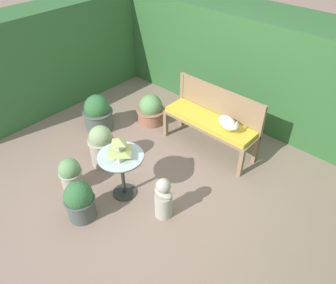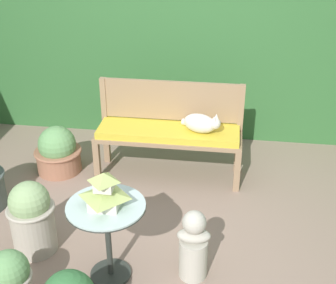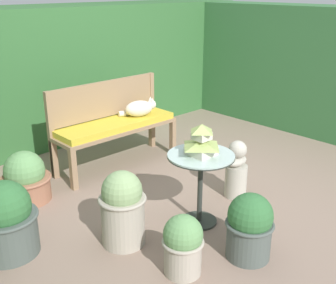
{
  "view_description": "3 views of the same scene",
  "coord_description": "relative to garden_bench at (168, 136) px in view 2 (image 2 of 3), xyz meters",
  "views": [
    {
      "loc": [
        2.26,
        -2.33,
        3.2
      ],
      "look_at": [
        0.02,
        0.13,
        0.58
      ],
      "focal_mm": 35.0,
      "sensor_mm": 36.0,
      "label": 1
    },
    {
      "loc": [
        0.64,
        -3.11,
        2.56
      ],
      "look_at": [
        0.12,
        0.53,
        0.62
      ],
      "focal_mm": 50.0,
      "sensor_mm": 36.0,
      "label": 2
    },
    {
      "loc": [
        -2.59,
        -2.67,
        1.97
      ],
      "look_at": [
        0.07,
        0.14,
        0.51
      ],
      "focal_mm": 45.0,
      "sensor_mm": 36.0,
      "label": 3
    }
  ],
  "objects": [
    {
      "name": "ground",
      "position": [
        -0.06,
        -0.99,
        -0.45
      ],
      "size": [
        30.0,
        30.0,
        0.0
      ],
      "primitive_type": "plane",
      "color": "gray"
    },
    {
      "name": "foliage_hedge_back",
      "position": [
        -0.06,
        1.44,
        0.4
      ],
      "size": [
        6.4,
        1.06,
        1.71
      ],
      "primitive_type": "cube",
      "color": "#336633",
      "rests_on": "ground"
    },
    {
      "name": "garden_bench",
      "position": [
        0.0,
        0.0,
        0.0
      ],
      "size": [
        1.45,
        0.44,
        0.53
      ],
      "color": "#937556",
      "rests_on": "ground"
    },
    {
      "name": "bench_backrest",
      "position": [
        0.0,
        0.2,
        0.23
      ],
      "size": [
        1.45,
        0.06,
        0.95
      ],
      "color": "#937556",
      "rests_on": "ground"
    },
    {
      "name": "cat",
      "position": [
        0.32,
        -0.03,
        0.17
      ],
      "size": [
        0.4,
        0.31,
        0.21
      ],
      "rotation": [
        0.0,
        0.0,
        -0.33
      ],
      "color": "silver",
      "rests_on": "garden_bench"
    },
    {
      "name": "patio_table",
      "position": [
        -0.23,
        -1.5,
        0.05
      ],
      "size": [
        0.57,
        0.57,
        0.64
      ],
      "color": "#2D332D",
      "rests_on": "ground"
    },
    {
      "name": "pagoda_birdhouse",
      "position": [
        -0.23,
        -1.5,
        0.3
      ],
      "size": [
        0.28,
        0.28,
        0.27
      ],
      "color": "silver",
      "rests_on": "patio_table"
    },
    {
      "name": "garden_bust",
      "position": [
        0.38,
        -1.41,
        -0.19
      ],
      "size": [
        0.26,
        0.21,
        0.58
      ],
      "rotation": [
        0.0,
        0.0,
        0.06
      ],
      "color": "#B7B2A3",
      "rests_on": "ground"
    },
    {
      "name": "potted_plant_patio_mid",
      "position": [
        -0.91,
        -1.29,
        -0.14
      ],
      "size": [
        0.38,
        0.38,
        0.63
      ],
      "color": "#ADA393",
      "rests_on": "ground"
    },
    {
      "name": "potted_plant_bench_right",
      "position": [
        -1.15,
        -0.07,
        -0.23
      ],
      "size": [
        0.49,
        0.49,
        0.5
      ],
      "color": "#9E664C",
      "rests_on": "ground"
    },
    {
      "name": "potted_plant_table_near",
      "position": [
        -0.83,
        -1.88,
        -0.22
      ],
      "size": [
        0.31,
        0.31,
        0.46
      ],
      "color": "#ADA393",
      "rests_on": "ground"
    }
  ]
}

